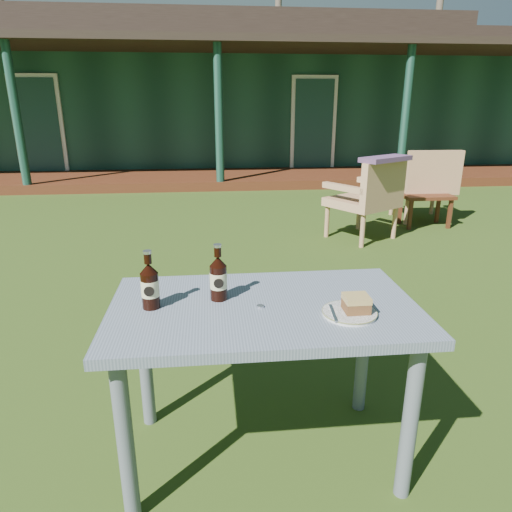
{
  "coord_description": "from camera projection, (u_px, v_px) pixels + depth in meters",
  "views": [
    {
      "loc": [
        -0.2,
        -3.22,
        1.47
      ],
      "look_at": [
        0.0,
        -1.3,
        0.82
      ],
      "focal_mm": 32.0,
      "sensor_mm": 36.0,
      "label": 1
    }
  ],
  "objects": [
    {
      "name": "ground",
      "position": [
        239.0,
        303.0,
        3.52
      ],
      "size": [
        80.0,
        80.0,
        0.0
      ],
      "primitive_type": "plane",
      "color": "#334916"
    },
    {
      "name": "pavilion",
      "position": [
        214.0,
        97.0,
        11.86
      ],
      "size": [
        15.8,
        8.3,
        3.45
      ],
      "color": "#173C2F",
      "rests_on": "ground"
    },
    {
      "name": "tree_mid",
      "position": [
        278.0,
        23.0,
        19.74
      ],
      "size": [
        0.28,
        0.28,
        9.5
      ],
      "primitive_type": "cylinder",
      "color": "brown",
      "rests_on": "ground"
    },
    {
      "name": "cafe_table",
      "position": [
        264.0,
        328.0,
        1.82
      ],
      "size": [
        1.2,
        0.7,
        0.72
      ],
      "color": "slate",
      "rests_on": "ground"
    },
    {
      "name": "plate",
      "position": [
        349.0,
        313.0,
        1.69
      ],
      "size": [
        0.2,
        0.2,
        0.01
      ],
      "color": "silver",
      "rests_on": "cafe_table"
    },
    {
      "name": "cake_slice",
      "position": [
        356.0,
        303.0,
        1.69
      ],
      "size": [
        0.09,
        0.09,
        0.06
      ],
      "color": "brown",
      "rests_on": "plate"
    },
    {
      "name": "fork",
      "position": [
        333.0,
        313.0,
        1.68
      ],
      "size": [
        0.03,
        0.14,
        0.0
      ],
      "primitive_type": "cube",
      "rotation": [
        0.0,
        0.0,
        -0.1
      ],
      "color": "silver",
      "rests_on": "plate"
    },
    {
      "name": "cola_bottle_near",
      "position": [
        218.0,
        278.0,
        1.8
      ],
      "size": [
        0.07,
        0.07,
        0.23
      ],
      "color": "black",
      "rests_on": "cafe_table"
    },
    {
      "name": "cola_bottle_far",
      "position": [
        150.0,
        285.0,
        1.73
      ],
      "size": [
        0.07,
        0.07,
        0.23
      ],
      "color": "black",
      "rests_on": "cafe_table"
    },
    {
      "name": "bottle_cap",
      "position": [
        260.0,
        306.0,
        1.76
      ],
      "size": [
        0.03,
        0.03,
        0.01
      ],
      "primitive_type": "cylinder",
      "color": "silver",
      "rests_on": "cafe_table"
    },
    {
      "name": "armchair_left",
      "position": [
        369.0,
        196.0,
        5.01
      ],
      "size": [
        0.89,
        0.87,
        0.89
      ],
      "color": "tan",
      "rests_on": "ground"
    },
    {
      "name": "armchair_right",
      "position": [
        426.0,
        181.0,
        5.82
      ],
      "size": [
        0.7,
        0.66,
        0.92
      ],
      "color": "tan",
      "rests_on": "ground"
    },
    {
      "name": "floral_throw",
      "position": [
        386.0,
        159.0,
        4.75
      ],
      "size": [
        0.64,
        0.52,
        0.05
      ],
      "primitive_type": "cube",
      "rotation": [
        0.0,
        0.0,
        3.7
      ],
      "color": "#5D3C62",
      "rests_on": "armchair_left"
    },
    {
      "name": "side_table",
      "position": [
        426.0,
        199.0,
        5.62
      ],
      "size": [
        0.6,
        0.4,
        0.4
      ],
      "color": "#4C2312",
      "rests_on": "ground"
    }
  ]
}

